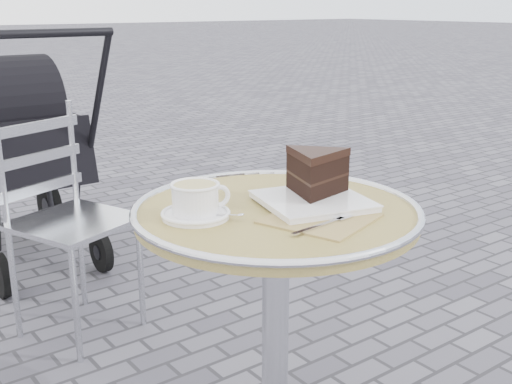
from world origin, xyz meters
TOP-DOWN VIEW (x-y plane):
  - cafe_table at (0.00, 0.00)m, footprint 0.72×0.72m
  - cappuccino_set at (-0.19, 0.06)m, footprint 0.17×0.17m
  - cake_plate_set at (0.11, -0.02)m, footprint 0.36×0.38m
  - bistro_chair at (-0.17, 1.10)m, footprint 0.50×0.50m
  - baby_stroller at (-0.07, 1.91)m, footprint 0.53×1.09m

SIDE VIEW (x-z plane):
  - baby_stroller at x=-0.07m, z-range -0.06..1.07m
  - bistro_chair at x=-0.17m, z-range 0.10..0.96m
  - cafe_table at x=0.00m, z-range 0.20..0.94m
  - cappuccino_set at x=-0.19m, z-range 0.73..0.81m
  - cake_plate_set at x=0.11m, z-range 0.73..0.86m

